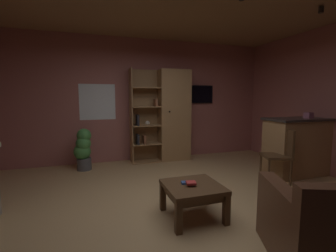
{
  "coord_description": "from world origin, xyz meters",
  "views": [
    {
      "loc": [
        -1.04,
        -2.79,
        1.45
      ],
      "look_at": [
        0.0,
        0.4,
        1.05
      ],
      "focal_mm": 25.32,
      "sensor_mm": 36.0,
      "label": 1
    }
  ],
  "objects_px": {
    "coffee_table": "(193,191)",
    "dining_chair": "(281,152)",
    "kitchen_bar_counter": "(300,146)",
    "potted_floor_plant": "(83,148)",
    "table_book_0": "(186,183)",
    "table_book_1": "(191,183)",
    "tissue_box": "(309,115)",
    "wall_mounted_tv": "(198,94)",
    "bookshelf_cabinet": "(170,116)"
  },
  "relations": [
    {
      "from": "table_book_1",
      "to": "potted_floor_plant",
      "type": "relative_size",
      "value": 0.14
    },
    {
      "from": "bookshelf_cabinet",
      "to": "table_book_1",
      "type": "relative_size",
      "value": 18.28
    },
    {
      "from": "bookshelf_cabinet",
      "to": "dining_chair",
      "type": "distance_m",
      "value": 2.47
    },
    {
      "from": "coffee_table",
      "to": "dining_chair",
      "type": "distance_m",
      "value": 2.03
    },
    {
      "from": "kitchen_bar_counter",
      "to": "tissue_box",
      "type": "xyz_separation_m",
      "value": [
        0.05,
        -0.09,
        0.59
      ]
    },
    {
      "from": "bookshelf_cabinet",
      "to": "tissue_box",
      "type": "bearing_deg",
      "value": -42.41
    },
    {
      "from": "tissue_box",
      "to": "table_book_1",
      "type": "bearing_deg",
      "value": -163.14
    },
    {
      "from": "table_book_1",
      "to": "dining_chair",
      "type": "bearing_deg",
      "value": 18.57
    },
    {
      "from": "table_book_1",
      "to": "dining_chair",
      "type": "height_order",
      "value": "dining_chair"
    },
    {
      "from": "tissue_box",
      "to": "potted_floor_plant",
      "type": "xyz_separation_m",
      "value": [
        -3.97,
        1.66,
        -0.69
      ]
    },
    {
      "from": "tissue_box",
      "to": "potted_floor_plant",
      "type": "relative_size",
      "value": 0.14
    },
    {
      "from": "wall_mounted_tv",
      "to": "tissue_box",
      "type": "bearing_deg",
      "value": -59.07
    },
    {
      "from": "table_book_0",
      "to": "wall_mounted_tv",
      "type": "xyz_separation_m",
      "value": [
        1.48,
        2.81,
        1.12
      ]
    },
    {
      "from": "bookshelf_cabinet",
      "to": "wall_mounted_tv",
      "type": "distance_m",
      "value": 0.97
    },
    {
      "from": "table_book_1",
      "to": "tissue_box",
      "type": "bearing_deg",
      "value": 16.86
    },
    {
      "from": "table_book_0",
      "to": "coffee_table",
      "type": "bearing_deg",
      "value": -43.12
    },
    {
      "from": "kitchen_bar_counter",
      "to": "potted_floor_plant",
      "type": "height_order",
      "value": "kitchen_bar_counter"
    },
    {
      "from": "kitchen_bar_counter",
      "to": "wall_mounted_tv",
      "type": "relative_size",
      "value": 1.76
    },
    {
      "from": "table_book_0",
      "to": "dining_chair",
      "type": "height_order",
      "value": "dining_chair"
    },
    {
      "from": "kitchen_bar_counter",
      "to": "table_book_0",
      "type": "distance_m",
      "value": 2.8
    },
    {
      "from": "table_book_1",
      "to": "wall_mounted_tv",
      "type": "bearing_deg",
      "value": 63.48
    },
    {
      "from": "table_book_0",
      "to": "potted_floor_plant",
      "type": "height_order",
      "value": "potted_floor_plant"
    },
    {
      "from": "dining_chair",
      "to": "table_book_0",
      "type": "bearing_deg",
      "value": -163.89
    },
    {
      "from": "kitchen_bar_counter",
      "to": "wall_mounted_tv",
      "type": "bearing_deg",
      "value": 121.04
    },
    {
      "from": "coffee_table",
      "to": "table_book_1",
      "type": "xyz_separation_m",
      "value": [
        -0.03,
        -0.02,
        0.12
      ]
    },
    {
      "from": "coffee_table",
      "to": "table_book_0",
      "type": "distance_m",
      "value": 0.13
    },
    {
      "from": "coffee_table",
      "to": "potted_floor_plant",
      "type": "distance_m",
      "value": 2.78
    },
    {
      "from": "table_book_0",
      "to": "wall_mounted_tv",
      "type": "bearing_deg",
      "value": 62.33
    },
    {
      "from": "potted_floor_plant",
      "to": "kitchen_bar_counter",
      "type": "bearing_deg",
      "value": -21.82
    },
    {
      "from": "tissue_box",
      "to": "potted_floor_plant",
      "type": "bearing_deg",
      "value": 157.32
    },
    {
      "from": "coffee_table",
      "to": "table_book_0",
      "type": "xyz_separation_m",
      "value": [
        -0.06,
        0.06,
        0.09
      ]
    },
    {
      "from": "tissue_box",
      "to": "potted_floor_plant",
      "type": "height_order",
      "value": "tissue_box"
    },
    {
      "from": "tissue_box",
      "to": "table_book_0",
      "type": "height_order",
      "value": "tissue_box"
    },
    {
      "from": "bookshelf_cabinet",
      "to": "potted_floor_plant",
      "type": "relative_size",
      "value": 2.49
    },
    {
      "from": "potted_floor_plant",
      "to": "wall_mounted_tv",
      "type": "height_order",
      "value": "wall_mounted_tv"
    },
    {
      "from": "coffee_table",
      "to": "dining_chair",
      "type": "relative_size",
      "value": 0.72
    },
    {
      "from": "kitchen_bar_counter",
      "to": "table_book_1",
      "type": "xyz_separation_m",
      "value": [
        -2.65,
        -0.91,
        -0.1
      ]
    },
    {
      "from": "table_book_0",
      "to": "table_book_1",
      "type": "relative_size",
      "value": 1.0
    },
    {
      "from": "dining_chair",
      "to": "wall_mounted_tv",
      "type": "bearing_deg",
      "value": 102.68
    },
    {
      "from": "table_book_1",
      "to": "table_book_0",
      "type": "bearing_deg",
      "value": 109.51
    },
    {
      "from": "tissue_box",
      "to": "dining_chair",
      "type": "distance_m",
      "value": 0.97
    },
    {
      "from": "coffee_table",
      "to": "wall_mounted_tv",
      "type": "relative_size",
      "value": 0.86
    },
    {
      "from": "tissue_box",
      "to": "bookshelf_cabinet",
      "type": "bearing_deg",
      "value": 137.59
    },
    {
      "from": "tissue_box",
      "to": "coffee_table",
      "type": "bearing_deg",
      "value": -163.39
    },
    {
      "from": "tissue_box",
      "to": "kitchen_bar_counter",
      "type": "bearing_deg",
      "value": 118.49
    },
    {
      "from": "bookshelf_cabinet",
      "to": "table_book_0",
      "type": "distance_m",
      "value": 2.76
    },
    {
      "from": "table_book_1",
      "to": "dining_chair",
      "type": "xyz_separation_m",
      "value": [
        1.95,
        0.66,
        0.09
      ]
    },
    {
      "from": "kitchen_bar_counter",
      "to": "table_book_1",
      "type": "distance_m",
      "value": 2.8
    },
    {
      "from": "dining_chair",
      "to": "potted_floor_plant",
      "type": "bearing_deg",
      "value": 150.59
    },
    {
      "from": "kitchen_bar_counter",
      "to": "dining_chair",
      "type": "bearing_deg",
      "value": -160.24
    }
  ]
}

